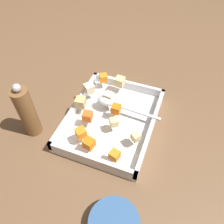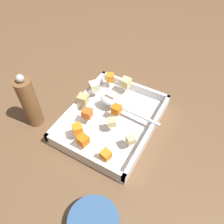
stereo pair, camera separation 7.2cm
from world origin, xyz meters
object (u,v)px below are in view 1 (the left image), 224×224
object	(u,v)px
serving_spoon	(110,102)
baking_dish	(112,120)
small_prep_bowl	(114,224)
pepper_mill	(27,112)

from	to	relation	value
serving_spoon	baking_dish	bearing A→B (deg)	-59.00
baking_dish	serving_spoon	xyz separation A→B (m)	(0.04, 0.02, 0.04)
serving_spoon	small_prep_bowl	bearing A→B (deg)	-64.41
baking_dish	pepper_mill	xyz separation A→B (m)	(-0.12, 0.23, 0.08)
serving_spoon	pepper_mill	size ratio (longest dim) A/B	1.10
pepper_mill	small_prep_bowl	bearing A→B (deg)	-117.60
baking_dish	small_prep_bowl	world-z (taller)	baking_dish
baking_dish	pepper_mill	world-z (taller)	pepper_mill
pepper_mill	serving_spoon	bearing A→B (deg)	-51.99
baking_dish	pepper_mill	distance (m)	0.27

